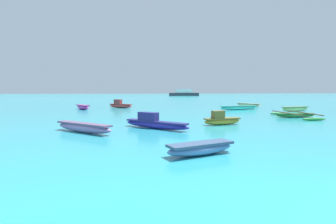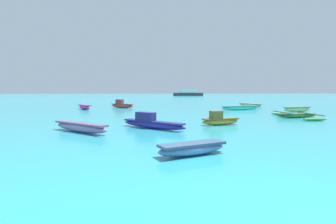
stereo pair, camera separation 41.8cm
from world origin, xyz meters
name	(u,v)px [view 1 (the left image)]	position (x,y,z in m)	size (l,w,h in m)	color
moored_boat_0	(239,108)	(6.36, 22.34, 0.22)	(4.09, 1.32, 0.39)	#44E5CE
moored_boat_1	(222,120)	(1.35, 11.98, 0.28)	(2.32, 1.07, 0.80)	#AE912E
moored_boat_2	(295,115)	(7.78, 15.25, 0.17)	(2.87, 4.26, 0.35)	#2A8D3A
moored_boat_3	(83,107)	(-8.86, 24.49, 0.25)	(1.88, 2.44, 0.44)	#D643B4
moored_boat_4	(154,123)	(-2.48, 11.01, 0.29)	(3.29, 2.97, 0.81)	#2F279C
moored_boat_5	(83,127)	(-5.81, 10.13, 0.24)	(3.09, 2.71, 0.44)	#9E73AB
moored_boat_6	(248,105)	(9.35, 27.06, 0.21)	(2.07, 3.11, 0.37)	beige
moored_boat_7	(120,105)	(-5.33, 26.25, 0.32)	(2.68, 1.91, 0.91)	#D34441
moored_boat_8	(295,109)	(10.70, 19.94, 0.25)	(3.00, 1.18, 0.44)	#A3DB7D
moored_boat_9	(201,148)	(-1.37, 5.46, 0.21)	(2.36, 1.43, 0.37)	#4D73AD
distant_ferry	(184,93)	(10.46, 78.83, 0.82)	(9.16, 2.02, 2.02)	#2D333D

